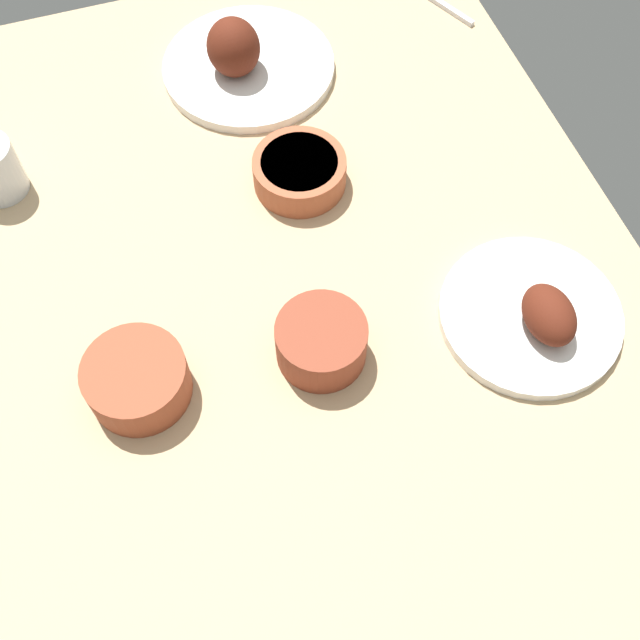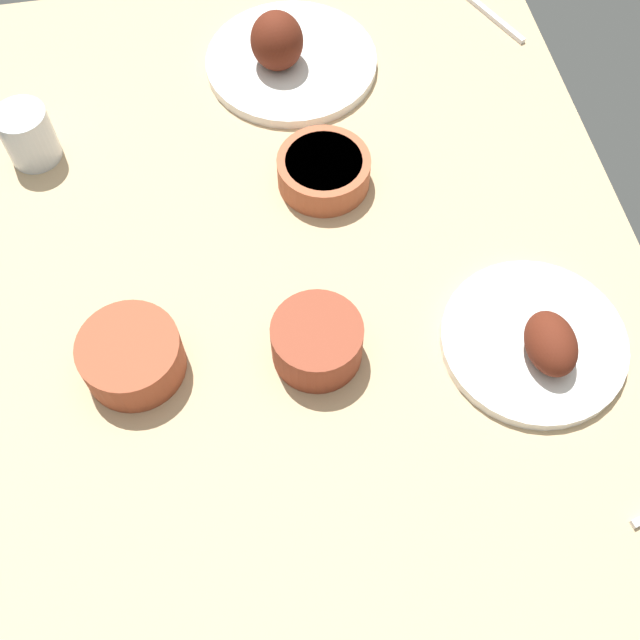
# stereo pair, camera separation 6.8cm
# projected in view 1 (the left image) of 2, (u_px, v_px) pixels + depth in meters

# --- Properties ---
(dining_table) EXTENTS (1.40, 0.90, 0.04)m
(dining_table) POSITION_uv_depth(u_px,v_px,m) (320.00, 335.00, 1.01)
(dining_table) COLOR tan
(dining_table) RESTS_ON ground
(plate_center_main) EXTENTS (0.27, 0.27, 0.10)m
(plate_center_main) POSITION_uv_depth(u_px,v_px,m) (244.00, 60.00, 1.19)
(plate_center_main) COLOR silver
(plate_center_main) RESTS_ON dining_table
(plate_near_viewer) EXTENTS (0.23, 0.23, 0.07)m
(plate_near_viewer) POSITION_uv_depth(u_px,v_px,m) (535.00, 315.00, 0.98)
(plate_near_viewer) COLOR silver
(plate_near_viewer) RESTS_ON dining_table
(bowl_onions) EXTENTS (0.11, 0.11, 0.06)m
(bowl_onions) POSITION_uv_depth(u_px,v_px,m) (321.00, 341.00, 0.94)
(bowl_onions) COLOR brown
(bowl_onions) RESTS_ON dining_table
(bowl_pasta) EXTENTS (0.13, 0.13, 0.05)m
(bowl_pasta) POSITION_uv_depth(u_px,v_px,m) (300.00, 171.00, 1.08)
(bowl_pasta) COLOR #A35133
(bowl_pasta) RESTS_ON dining_table
(bowl_potatoes) EXTENTS (0.12, 0.12, 0.06)m
(bowl_potatoes) POSITION_uv_depth(u_px,v_px,m) (137.00, 379.00, 0.92)
(bowl_potatoes) COLOR brown
(bowl_potatoes) RESTS_ON dining_table
(fork_loose) EXTENTS (0.15, 0.08, 0.01)m
(fork_loose) POSITION_uv_depth(u_px,v_px,m) (435.00, 0.00, 1.29)
(fork_loose) COLOR silver
(fork_loose) RESTS_ON dining_table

